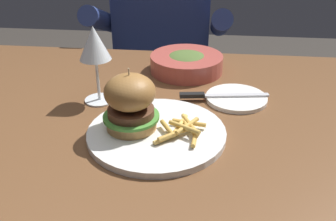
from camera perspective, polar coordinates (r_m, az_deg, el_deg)
The scene contains 9 objects.
dining_table at distance 0.93m, azimuth -3.20°, elevation -4.95°, with size 1.17×0.77×0.74m.
main_plate at distance 0.76m, azimuth -1.74°, elevation -3.44°, with size 0.28×0.28×0.01m, color white.
burger_sandwich at distance 0.74m, azimuth -5.75°, elevation 1.29°, with size 0.11×0.11×0.13m.
fries_pile at distance 0.74m, azimuth 2.29°, elevation -2.70°, with size 0.10×0.11×0.02m.
wine_glass at distance 0.87m, azimuth -11.14°, elevation 9.59°, with size 0.07×0.07×0.18m.
bread_plate at distance 0.92m, azimuth 10.37°, elevation 1.87°, with size 0.15×0.15×0.01m, color white.
table_knife at distance 0.91m, azimuth 7.29°, elevation 2.32°, with size 0.22×0.05×0.01m.
soup_bowl at distance 1.06m, azimuth 2.83°, elevation 7.30°, with size 0.20×0.20×0.05m.
diner_person at distance 1.55m, azimuth -0.76°, elevation 6.34°, with size 0.51×0.36×1.18m.
Camera 1 is at (0.13, -0.76, 1.15)m, focal length 40.00 mm.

